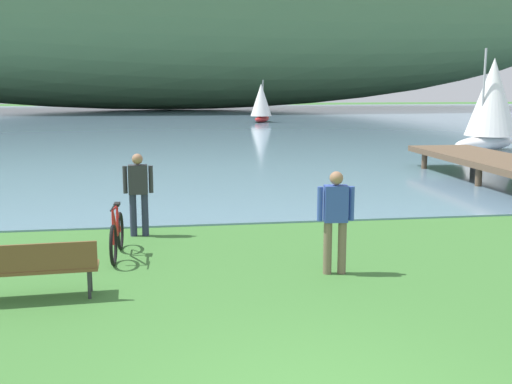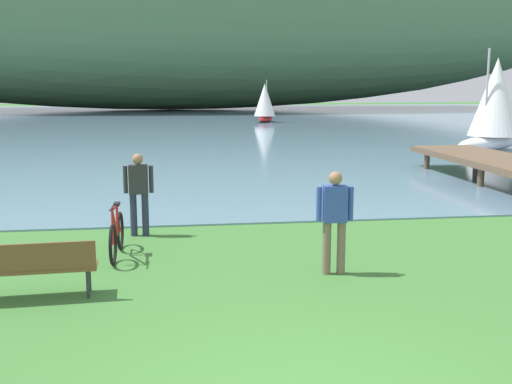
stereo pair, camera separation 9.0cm
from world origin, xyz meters
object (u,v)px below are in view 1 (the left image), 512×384
Objects in this scene: bicycle_leaning_near_bench at (117,236)px; sailboat_far_off at (261,102)px; person_on_the_grass at (336,216)px; person_at_shoreline at (138,189)px; sailboat_mid_bay at (491,103)px; park_bench_near_camera at (34,266)px.

sailboat_far_off is at bearing 77.38° from bicycle_leaning_near_bench.
person_on_the_grass reaches higher than bicycle_leaning_near_bench.
bicycle_leaning_near_bench is at bearing -102.21° from person_at_shoreline.
sailboat_mid_bay reaches higher than person_on_the_grass.
park_bench_near_camera is at bearing -115.12° from bicycle_leaning_near_bench.
sailboat_far_off is at bearing 76.68° from park_bench_near_camera.
person_at_shoreline is (1.35, 3.72, 0.46)m from park_bench_near_camera.
sailboat_mid_bay is at bearing 44.88° from bicycle_leaning_near_bench.
sailboat_mid_bay reaches higher than sailboat_far_off.
person_at_shoreline is (0.34, 1.57, 0.58)m from bicycle_leaning_near_bench.
bicycle_leaning_near_bench is at bearing 157.07° from person_on_the_grass.
park_bench_near_camera is 24.82m from sailboat_mid_bay.
person_on_the_grass is 41.08m from sailboat_far_off.
person_at_shoreline is at bearing 136.69° from person_on_the_grass.
bicycle_leaning_near_bench is at bearing -102.62° from sailboat_far_off.
person_at_shoreline is 1.00× the size of person_on_the_grass.
sailboat_far_off is (5.15, 40.75, 0.68)m from person_on_the_grass.
park_bench_near_camera is 4.70m from person_on_the_grass.
person_at_shoreline is 21.22m from sailboat_mid_bay.
park_bench_near_camera is at bearing -133.24° from sailboat_mid_bay.
bicycle_leaning_near_bench is 22.59m from sailboat_mid_bay.
person_on_the_grass is 0.50× the size of sailboat_far_off.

